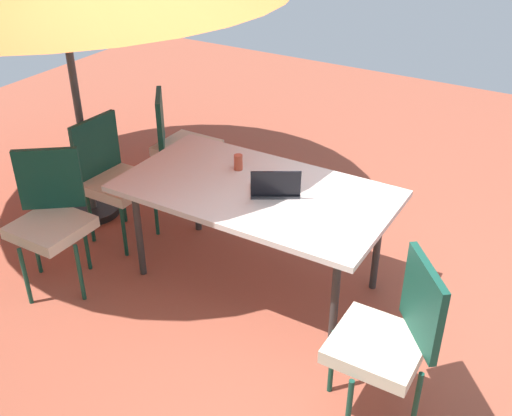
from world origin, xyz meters
name	(u,v)px	position (x,y,z in m)	size (l,w,h in m)	color
ground_plane	(256,281)	(0.00, 0.00, -0.01)	(10.00, 10.00, 0.02)	#9E4C38
dining_table	(256,195)	(0.00, 0.00, 0.71)	(1.82, 1.01, 0.76)	silver
chair_northeast	(51,215)	(1.21, 0.72, 0.55)	(0.58, 0.58, 0.98)	beige
chair_southeast	(180,142)	(1.18, -0.71, 0.55)	(0.58, 0.58, 0.98)	beige
chair_northwest	(390,336)	(-1.21, 0.68, 0.55)	(0.58, 0.58, 0.98)	beige
chair_east	(113,175)	(1.25, 0.05, 0.55)	(0.47, 0.46, 0.98)	beige
laptop	(275,188)	(-0.15, 0.00, 0.81)	(0.40, 0.38, 0.21)	#2D2D33
cup	(238,162)	(0.25, -0.18, 0.82)	(0.06, 0.06, 0.11)	#CC4C33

